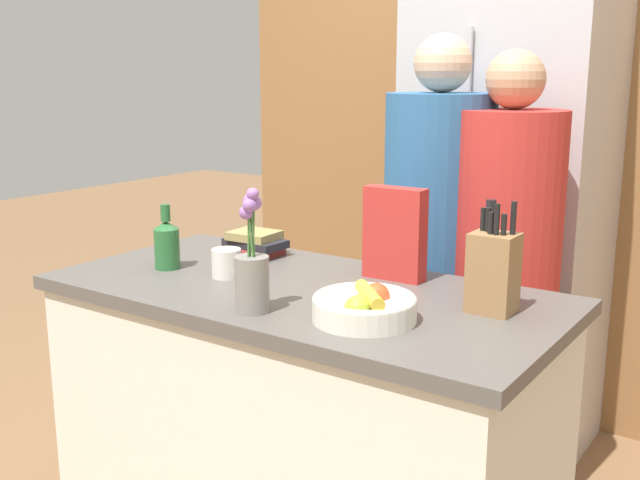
% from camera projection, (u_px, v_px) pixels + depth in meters
% --- Properties ---
extents(kitchen_island, '(1.47, 0.72, 0.91)m').
position_uv_depth(kitchen_island, '(303.00, 434.00, 2.22)').
color(kitchen_island, silver).
rests_on(kitchen_island, ground_plane).
extents(back_wall_wood, '(2.67, 0.12, 2.60)m').
position_uv_depth(back_wall_wood, '(507.00, 121.00, 3.27)').
color(back_wall_wood, olive).
rests_on(back_wall_wood, ground_plane).
extents(refrigerator, '(0.70, 0.63, 2.01)m').
position_uv_depth(refrigerator, '(508.00, 202.00, 2.95)').
color(refrigerator, '#B7B7BC').
rests_on(refrigerator, ground_plane).
extents(fruit_bowl, '(0.26, 0.26, 0.09)m').
position_uv_depth(fruit_bowl, '(365.00, 306.00, 1.82)').
color(fruit_bowl, silver).
rests_on(fruit_bowl, kitchen_island).
extents(knife_block, '(0.11, 0.10, 0.29)m').
position_uv_depth(knife_block, '(493.00, 271.00, 1.88)').
color(knife_block, olive).
rests_on(knife_block, kitchen_island).
extents(flower_vase, '(0.09, 0.09, 0.32)m').
position_uv_depth(flower_vase, '(252.00, 271.00, 1.88)').
color(flower_vase, gray).
rests_on(flower_vase, kitchen_island).
extents(cereal_box, '(0.18, 0.06, 0.27)m').
position_uv_depth(cereal_box, '(395.00, 234.00, 2.18)').
color(cereal_box, red).
rests_on(cereal_box, kitchen_island).
extents(coffee_mug, '(0.12, 0.09, 0.08)m').
position_uv_depth(coffee_mug, '(227.00, 263.00, 2.22)').
color(coffee_mug, silver).
rests_on(coffee_mug, kitchen_island).
extents(book_stack, '(0.20, 0.15, 0.08)m').
position_uv_depth(book_stack, '(254.00, 244.00, 2.49)').
color(book_stack, maroon).
rests_on(book_stack, kitchen_island).
extents(bottle_oil, '(0.08, 0.08, 0.20)m').
position_uv_depth(bottle_oil, '(167.00, 243.00, 2.31)').
color(bottle_oil, '#286633').
rests_on(bottle_oil, kitchen_island).
extents(bottle_vinegar, '(0.07, 0.07, 0.27)m').
position_uv_depth(bottle_vinegar, '(488.00, 259.00, 2.01)').
color(bottle_vinegar, black).
rests_on(bottle_vinegar, kitchen_island).
extents(person_at_sink, '(0.37, 0.37, 1.63)m').
position_uv_depth(person_at_sink, '(436.00, 251.00, 2.56)').
color(person_at_sink, '#383842').
rests_on(person_at_sink, ground_plane).
extents(person_in_blue, '(0.35, 0.35, 1.58)m').
position_uv_depth(person_in_blue, '(505.00, 270.00, 2.43)').
color(person_in_blue, '#383842').
rests_on(person_in_blue, ground_plane).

